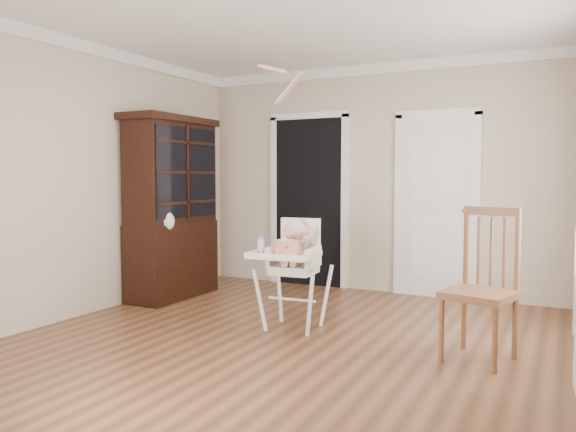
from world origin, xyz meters
The scene contains 14 objects.
floor centered at (0.00, 0.00, 0.00)m, with size 5.00×5.00×0.00m, color #53321C.
ceiling centered at (0.00, 0.00, 2.70)m, with size 5.00×5.00×0.00m, color white.
wall_back centered at (0.00, 2.50, 1.35)m, with size 4.50×4.50×0.00m, color beige.
wall_left centered at (-2.25, 0.00, 1.35)m, with size 5.00×5.00×0.00m, color beige.
crown_molding centered at (0.00, 0.00, 2.64)m, with size 4.50×5.00×0.12m, color white, non-canonical shape.
doorway centered at (-0.90, 2.48, 1.11)m, with size 1.06×0.05×2.22m.
closet_door centered at (0.70, 2.48, 1.02)m, with size 0.96×0.09×2.13m.
high_chair centered at (-0.15, 0.53, 0.63)m, with size 0.63×0.76×1.02m.
baby centered at (-0.15, 0.56, 0.77)m, with size 0.30×0.22×0.44m.
cake centered at (-0.11, 0.31, 0.77)m, with size 0.27×0.27×0.13m.
sippy_cup centered at (-0.40, 0.37, 0.78)m, with size 0.07×0.07×0.17m.
china_cabinet centered at (-1.99, 1.12, 1.03)m, with size 0.54×1.22×2.05m.
dining_chair centered at (1.48, 0.39, 0.53)m, with size 0.57×0.57×1.14m.
streamer centered at (-0.03, -0.10, 2.21)m, with size 0.03×0.50×0.02m, color pink, non-canonical shape.
Camera 1 is at (2.06, -3.97, 1.37)m, focal length 35.00 mm.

